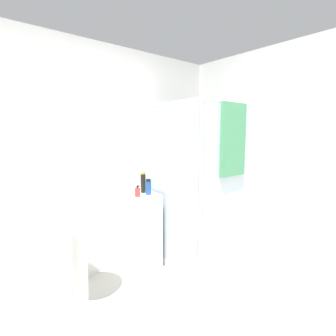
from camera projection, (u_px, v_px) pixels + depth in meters
name	position (u px, v px, depth m)	size (l,w,h in m)	color
wall_back	(86.00, 163.00, 2.76)	(6.40, 0.06, 2.50)	white
wall_right	(325.00, 165.00, 2.54)	(0.06, 6.40, 2.50)	white
shower_enclosure	(201.00, 220.00, 3.15)	(0.91, 0.94, 1.90)	white
vanity_cabinet	(140.00, 231.00, 3.03)	(0.37, 0.39, 0.87)	white
sink	(78.00, 230.00, 2.38)	(0.48, 0.48, 1.01)	white
soap_dispenser	(137.00, 192.00, 2.85)	(0.06, 0.06, 0.12)	red
shampoo_bottle_tall_black	(143.00, 183.00, 3.03)	(0.06, 0.06, 0.24)	black
shampoo_bottle_blue	(148.00, 187.00, 2.94)	(0.07, 0.07, 0.17)	#1E4C93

